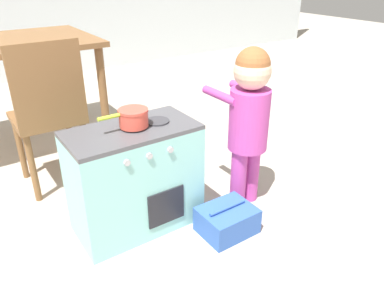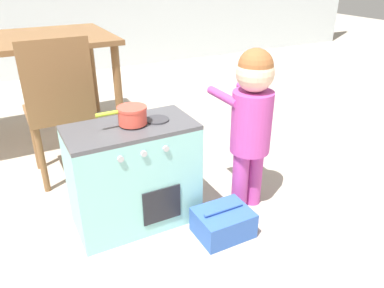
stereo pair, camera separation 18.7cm
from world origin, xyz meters
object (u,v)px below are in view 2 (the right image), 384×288
object	(u,v)px
child_figure	(252,113)
play_kitchen	(134,175)
dining_table	(18,51)
dining_chair_near	(60,108)
toy_pot	(132,114)
toy_basket	(223,222)

from	to	relation	value
child_figure	play_kitchen	bearing A→B (deg)	165.90
child_figure	dining_table	size ratio (longest dim) A/B	0.68
child_figure	dining_chair_near	world-z (taller)	dining_chair_near
toy_pot	dining_table	xyz separation A→B (m)	(-0.35, 1.31, 0.07)
toy_pot	toy_basket	size ratio (longest dim) A/B	0.89
child_figure	toy_basket	bearing A→B (deg)	-147.11
child_figure	dining_chair_near	distance (m)	1.10
play_kitchen	child_figure	distance (m)	0.66
toy_pot	dining_table	size ratio (longest dim) A/B	0.19
toy_pot	toy_basket	xyz separation A→B (m)	(0.33, -0.31, -0.53)
dining_table	toy_pot	bearing A→B (deg)	-74.85
child_figure	dining_chair_near	size ratio (longest dim) A/B	0.99
dining_table	dining_chair_near	bearing A→B (deg)	-80.26
play_kitchen	toy_pot	bearing A→B (deg)	2.21
play_kitchen	toy_pot	distance (m)	0.32
dining_table	play_kitchen	bearing A→B (deg)	-75.36
play_kitchen	toy_pot	xyz separation A→B (m)	(0.01, 0.00, 0.32)
toy_basket	dining_chair_near	size ratio (longest dim) A/B	0.30
toy_pot	dining_chair_near	world-z (taller)	dining_chair_near
toy_pot	play_kitchen	bearing A→B (deg)	-177.79
toy_pot	dining_chair_near	distance (m)	0.65
play_kitchen	toy_basket	distance (m)	0.50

